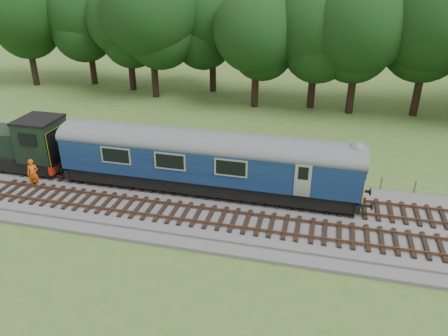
# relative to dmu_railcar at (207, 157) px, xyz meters

# --- Properties ---
(ground) EXTENTS (120.00, 120.00, 0.00)m
(ground) POSITION_rel_dmu_railcar_xyz_m (4.46, -1.40, -2.61)
(ground) COLOR #416625
(ground) RESTS_ON ground
(ballast) EXTENTS (70.00, 7.00, 0.35)m
(ballast) POSITION_rel_dmu_railcar_xyz_m (4.46, -1.40, -2.43)
(ballast) COLOR #4C4C4F
(ballast) RESTS_ON ground
(track_north) EXTENTS (67.20, 2.40, 0.21)m
(track_north) POSITION_rel_dmu_railcar_xyz_m (4.46, -0.00, -2.19)
(track_north) COLOR black
(track_north) RESTS_ON ballast
(track_south) EXTENTS (67.20, 2.40, 0.21)m
(track_south) POSITION_rel_dmu_railcar_xyz_m (4.46, -3.00, -2.19)
(track_south) COLOR black
(track_south) RESTS_ON ballast
(fence) EXTENTS (64.00, 0.12, 1.00)m
(fence) POSITION_rel_dmu_railcar_xyz_m (4.46, 3.10, -2.61)
(fence) COLOR #6B6054
(fence) RESTS_ON ground
(tree_line) EXTENTS (70.00, 8.00, 18.00)m
(tree_line) POSITION_rel_dmu_railcar_xyz_m (4.46, 20.60, -2.61)
(tree_line) COLOR black
(tree_line) RESTS_ON ground
(dmu_railcar) EXTENTS (18.05, 2.86, 3.88)m
(dmu_railcar) POSITION_rel_dmu_railcar_xyz_m (0.00, 0.00, 0.00)
(dmu_railcar) COLOR black
(dmu_railcar) RESTS_ON ground
(shunter_loco) EXTENTS (8.92, 2.60, 3.38)m
(shunter_loco) POSITION_rel_dmu_railcar_xyz_m (-13.93, 0.00, -0.63)
(shunter_loco) COLOR black
(shunter_loco) RESTS_ON ground
(worker) EXTENTS (0.79, 0.65, 1.87)m
(worker) POSITION_rel_dmu_railcar_xyz_m (-10.60, -2.17, -1.32)
(worker) COLOR #E2530B
(worker) RESTS_ON ballast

